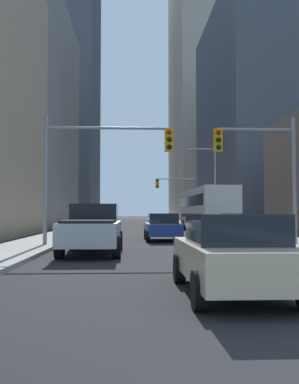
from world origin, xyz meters
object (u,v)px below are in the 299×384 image
traffic_signal_near_left (103,156)px  traffic_signal_far_right (178,191)px  sedan_beige (233,254)px  traffic_signal_near_right (259,159)px  sedan_blue (162,227)px  pickup_truck_silver (93,229)px  sedan_white (241,229)px  city_bus (206,208)px

traffic_signal_near_left → traffic_signal_far_right: bearing=76.7°
sedan_beige → traffic_signal_near_left: bearing=105.8°
traffic_signal_near_right → sedan_blue: bearing=132.8°
sedan_blue → traffic_signal_far_right: (3.72, 24.18, 3.31)m
pickup_truck_silver → sedan_blue: size_ratio=1.28×
pickup_truck_silver → traffic_signal_far_right: traffic_signal_far_right is taller
pickup_truck_silver → sedan_white: (6.80, 4.11, -0.16)m
sedan_blue → traffic_signal_near_right: bearing=-47.2°
sedan_white → traffic_signal_near_left: (-6.61, -1.28, 3.36)m
sedan_beige → traffic_signal_far_right: 40.09m
sedan_blue → traffic_signal_far_right: bearing=81.3°
sedan_blue → traffic_signal_near_left: size_ratio=0.70×
pickup_truck_silver → sedan_white: size_ratio=1.28×
sedan_white → traffic_signal_near_right: size_ratio=0.70×
traffic_signal_far_right → traffic_signal_near_left: bearing=-103.3°
traffic_signal_far_right → sedan_beige: bearing=-95.2°
pickup_truck_silver → sedan_blue: (3.24, 7.28, -0.16)m
city_bus → sedan_blue: size_ratio=2.74×
traffic_signal_near_right → sedan_white: bearing=113.5°
traffic_signal_near_left → traffic_signal_near_right: (7.17, -0.00, -0.09)m
pickup_truck_silver → traffic_signal_near_right: (7.36, 2.82, 3.11)m
pickup_truck_silver → traffic_signal_far_right: 32.37m
traffic_signal_near_left → traffic_signal_near_right: bearing=-0.0°
sedan_beige → traffic_signal_far_right: (3.60, 39.79, 3.31)m
city_bus → pickup_truck_silver: size_ratio=2.13×
sedan_beige → sedan_white: same height
traffic_signal_near_left → traffic_signal_far_right: 29.42m
sedan_white → city_bus: bearing=87.1°
traffic_signal_near_left → city_bus: bearing=62.7°
pickup_truck_silver → sedan_beige: (3.35, -8.33, -0.16)m
sedan_white → sedan_blue: size_ratio=1.00×
pickup_truck_silver → traffic_signal_near_left: size_ratio=0.90×
sedan_blue → traffic_signal_far_right: size_ratio=0.70×
sedan_white → traffic_signal_near_right: 3.56m
city_bus → pickup_truck_silver: (-7.45, -16.92, -1.00)m
traffic_signal_near_right → traffic_signal_far_right: 28.64m
pickup_truck_silver → sedan_beige: pickup_truck_silver is taller
city_bus → traffic_signal_far_right: (-0.50, 14.54, 2.16)m
sedan_blue → sedan_white: bearing=-41.6°
pickup_truck_silver → sedan_blue: 7.97m
city_bus → sedan_white: 12.88m
pickup_truck_silver → traffic_signal_near_right: 8.48m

